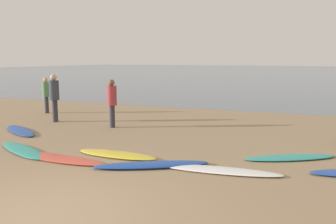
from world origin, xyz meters
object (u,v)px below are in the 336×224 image
(surfboard_1, at_px, (20,131))
(person_1, at_px, (112,99))
(person_2, at_px, (46,92))
(surfboard_4, at_px, (117,154))
(surfboard_2, at_px, (23,150))
(surfboard_6, at_px, (220,170))
(surfboard_7, at_px, (290,157))
(surfboard_5, at_px, (152,165))
(person_3, at_px, (54,94))
(surfboard_3, at_px, (58,158))

(surfboard_1, distance_m, person_1, 3.07)
(person_1, bearing_deg, person_2, 56.20)
(surfboard_4, relative_size, person_2, 1.37)
(surfboard_2, height_order, person_2, person_2)
(surfboard_2, xyz_separation_m, surfboard_6, (5.02, 0.28, -0.00))
(surfboard_2, xyz_separation_m, surfboard_7, (6.31, 1.85, -0.01))
(surfboard_5, height_order, person_1, person_1)
(surfboard_1, xyz_separation_m, surfboard_4, (4.31, -1.33, 0.00))
(surfboard_2, height_order, person_3, person_3)
(surfboard_5, xyz_separation_m, person_3, (-5.63, 3.69, 0.99))
(surfboard_3, xyz_separation_m, person_2, (-5.13, 5.58, 0.87))
(surfboard_1, xyz_separation_m, surfboard_6, (6.91, -1.57, -0.01))
(surfboard_7, distance_m, person_3, 8.65)
(person_2, bearing_deg, surfboard_4, -164.53)
(surfboard_6, xyz_separation_m, surfboard_7, (1.29, 1.58, -0.00))
(surfboard_1, distance_m, person_2, 4.08)
(surfboard_4, height_order, person_3, person_3)
(surfboard_5, relative_size, surfboard_7, 1.13)
(surfboard_2, distance_m, surfboard_5, 3.56)
(surfboard_2, bearing_deg, person_1, 107.02)
(surfboard_3, relative_size, surfboard_4, 1.21)
(surfboard_5, distance_m, person_3, 6.80)
(surfboard_4, relative_size, surfboard_7, 0.94)
(surfboard_1, relative_size, surfboard_5, 0.89)
(surfboard_4, bearing_deg, surfboard_1, 164.04)
(surfboard_7, relative_size, person_3, 1.27)
(surfboard_1, distance_m, surfboard_3, 3.82)
(surfboard_6, relative_size, person_1, 1.55)
(surfboard_2, bearing_deg, surfboard_5, 25.18)
(person_1, bearing_deg, surfboard_6, -137.77)
(person_3, bearing_deg, surfboard_3, 21.82)
(surfboard_2, relative_size, surfboard_4, 1.11)
(surfboard_3, height_order, surfboard_7, surfboard_3)
(surfboard_6, relative_size, person_3, 1.44)
(surfboard_4, xyz_separation_m, surfboard_5, (1.13, -0.46, 0.01))
(surfboard_2, height_order, surfboard_3, surfboard_2)
(person_3, bearing_deg, surfboard_5, 38.39)
(person_1, height_order, person_3, person_3)
(surfboard_1, distance_m, person_3, 2.15)
(surfboard_4, bearing_deg, surfboard_2, -166.85)
(surfboard_7, bearing_deg, person_3, 136.75)
(surfboard_2, xyz_separation_m, person_2, (-3.83, 5.33, 0.87))
(surfboard_3, bearing_deg, surfboard_5, 9.99)
(person_1, bearing_deg, surfboard_1, 114.82)
(surfboard_2, xyz_separation_m, surfboard_3, (1.30, -0.25, -0.01))
(surfboard_3, xyz_separation_m, surfboard_7, (5.01, 2.10, -0.00))
(surfboard_5, bearing_deg, person_2, 114.65)
(surfboard_4, distance_m, surfboard_6, 2.61)
(surfboard_1, bearing_deg, surfboard_2, -14.06)
(surfboard_2, relative_size, person_1, 1.43)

